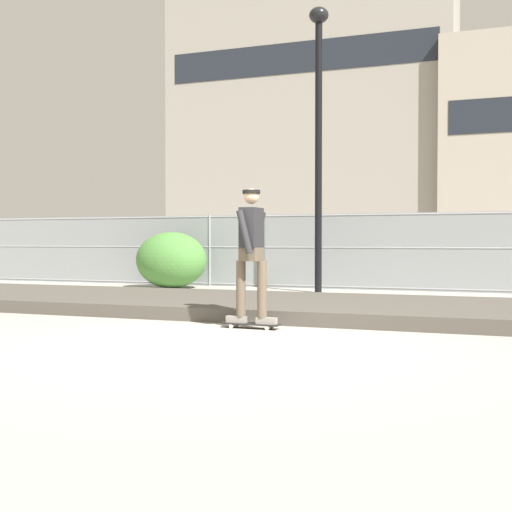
{
  "coord_description": "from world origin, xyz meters",
  "views": [
    {
      "loc": [
        2.85,
        -6.73,
        1.2
      ],
      "look_at": [
        -0.74,
        3.34,
        0.93
      ],
      "focal_mm": 44.87,
      "sensor_mm": 36.0,
      "label": 1
    }
  ],
  "objects_px": {
    "shrub_left": "(171,260)",
    "parked_car_near": "(308,252)",
    "street_lamp": "(319,115)",
    "skateboard": "(251,324)",
    "skater": "(251,246)"
  },
  "relations": [
    {
      "from": "skater",
      "to": "parked_car_near",
      "type": "bearing_deg",
      "value": 100.8
    },
    {
      "from": "street_lamp",
      "to": "parked_car_near",
      "type": "xyz_separation_m",
      "value": [
        -1.43,
        4.48,
        -3.22
      ]
    },
    {
      "from": "street_lamp",
      "to": "parked_car_near",
      "type": "bearing_deg",
      "value": 107.64
    },
    {
      "from": "shrub_left",
      "to": "parked_car_near",
      "type": "bearing_deg",
      "value": 61.83
    },
    {
      "from": "parked_car_near",
      "to": "shrub_left",
      "type": "relative_size",
      "value": 2.5
    },
    {
      "from": "skateboard",
      "to": "shrub_left",
      "type": "height_order",
      "value": "shrub_left"
    },
    {
      "from": "skateboard",
      "to": "parked_car_near",
      "type": "height_order",
      "value": "parked_car_near"
    },
    {
      "from": "skateboard",
      "to": "shrub_left",
      "type": "bearing_deg",
      "value": 125.37
    },
    {
      "from": "skateboard",
      "to": "skater",
      "type": "bearing_deg",
      "value": -93.58
    },
    {
      "from": "street_lamp",
      "to": "shrub_left",
      "type": "relative_size",
      "value": 3.56
    },
    {
      "from": "skateboard",
      "to": "parked_car_near",
      "type": "xyz_separation_m",
      "value": [
        -2.02,
        10.58,
        0.78
      ]
    },
    {
      "from": "skateboard",
      "to": "parked_car_near",
      "type": "relative_size",
      "value": 0.18
    },
    {
      "from": "skateboard",
      "to": "street_lamp",
      "type": "distance_m",
      "value": 7.31
    },
    {
      "from": "skater",
      "to": "street_lamp",
      "type": "xyz_separation_m",
      "value": [
        -0.59,
        6.09,
        2.94
      ]
    },
    {
      "from": "skater",
      "to": "street_lamp",
      "type": "height_order",
      "value": "street_lamp"
    }
  ]
}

